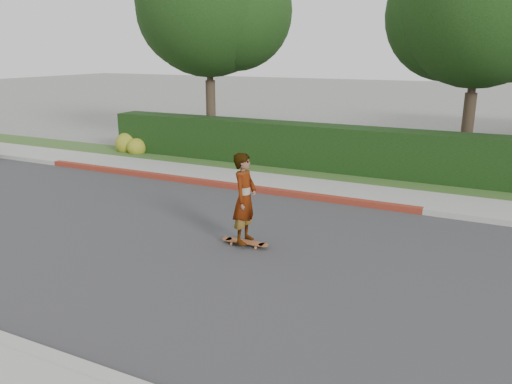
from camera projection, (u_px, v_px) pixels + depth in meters
ground at (329, 272)px, 8.80m from camera, size 120.00×120.00×0.00m
road at (329, 272)px, 8.79m from camera, size 60.00×8.00×0.01m
curb_far at (381, 206)px, 12.32m from camera, size 60.00×0.20×0.15m
curb_red_section at (208, 183)px, 14.43m from camera, size 12.00×0.21×0.15m
sidewalk_far at (389, 197)px, 13.10m from camera, size 60.00×1.60×0.12m
planting_strip at (400, 183)px, 14.48m from camera, size 60.00×1.60×0.10m
hedge at (311, 148)px, 16.08m from camera, size 15.00×1.00×1.50m
flowering_shrub at (130, 145)px, 18.75m from camera, size 1.40×1.00×0.90m
tree_left at (211, 7)px, 18.04m from camera, size 5.99×5.21×8.00m
tree_center at (481, 11)px, 14.76m from camera, size 5.66×4.84×7.44m
skateboard at (245, 242)px, 9.94m from camera, size 1.00×0.23×0.09m
skateboarder at (245, 198)px, 9.69m from camera, size 0.47×0.68×1.80m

